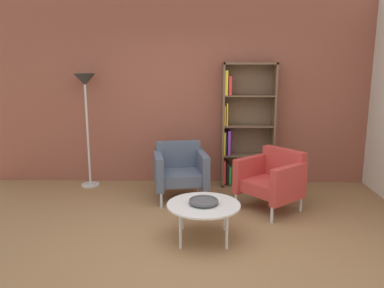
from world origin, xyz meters
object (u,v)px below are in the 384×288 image
object	(u,v)px
bookshelf_tall	(243,126)
armchair_near_window	(272,179)
armchair_by_bookshelf	(180,170)
floor_lamp_torchiere	(85,93)
decorative_bowl	(204,201)
coffee_table_low	(204,207)

from	to	relation	value
bookshelf_tall	armchair_near_window	world-z (taller)	bookshelf_tall
bookshelf_tall	armchair_by_bookshelf	xyz separation A→B (m)	(-0.95, -0.63, -0.52)
armchair_by_bookshelf	floor_lamp_torchiere	size ratio (longest dim) A/B	0.47
floor_lamp_torchiere	decorative_bowl	bearing A→B (deg)	-45.98
armchair_by_bookshelf	armchair_near_window	size ratio (longest dim) A/B	0.86
decorative_bowl	coffee_table_low	bearing A→B (deg)	116.57
bookshelf_tall	coffee_table_low	xyz separation A→B (m)	(-0.62, -1.95, -0.56)
decorative_bowl	armchair_by_bookshelf	size ratio (longest dim) A/B	0.39
bookshelf_tall	floor_lamp_torchiere	distance (m)	2.45
armchair_near_window	floor_lamp_torchiere	world-z (taller)	floor_lamp_torchiere
bookshelf_tall	decorative_bowl	xyz separation A→B (m)	(-0.62, -1.95, -0.50)
armchair_by_bookshelf	armchair_near_window	xyz separation A→B (m)	(1.23, -0.41, 0.00)
coffee_table_low	armchair_near_window	world-z (taller)	armchair_near_window
coffee_table_low	floor_lamp_torchiere	distance (m)	2.77
coffee_table_low	armchair_by_bookshelf	bearing A→B (deg)	103.96
decorative_bowl	floor_lamp_torchiere	xyz separation A→B (m)	(-1.77, 1.84, 1.01)
armchair_by_bookshelf	floor_lamp_torchiere	bearing A→B (deg)	149.95
armchair_by_bookshelf	floor_lamp_torchiere	world-z (taller)	floor_lamp_torchiere
coffee_table_low	armchair_near_window	size ratio (longest dim) A/B	0.84
decorative_bowl	armchair_by_bookshelf	world-z (taller)	armchair_by_bookshelf
bookshelf_tall	floor_lamp_torchiere	bearing A→B (deg)	-177.26
bookshelf_tall	armchair_near_window	size ratio (longest dim) A/B	2.00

